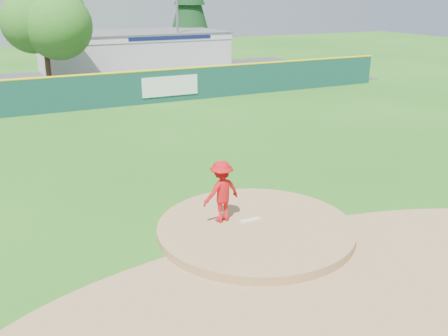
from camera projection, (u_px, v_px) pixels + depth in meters
name	position (u px, v px, depth m)	size (l,w,h in m)	color
ground	(255.00, 233.00, 13.99)	(120.00, 120.00, 0.00)	#286B19
pitchers_mound	(255.00, 233.00, 13.99)	(5.50, 5.50, 0.50)	#9E774C
pitching_rubber	(250.00, 220.00, 14.16)	(0.60, 0.15, 0.04)	white
infield_dirt_arc	(320.00, 286.00, 11.45)	(15.40, 15.40, 0.01)	#9E774C
parking_lot	(75.00, 84.00, 36.86)	(44.00, 16.00, 0.02)	#38383A
pitcher	(222.00, 191.00, 13.88)	(1.15, 0.66, 1.77)	red
van	(37.00, 90.00, 30.60)	(2.37, 5.15, 1.43)	silver
pool_building_grp	(133.00, 51.00, 43.04)	(15.20, 8.20, 3.31)	silver
fence_banners	(59.00, 95.00, 27.83)	(16.76, 0.04, 1.20)	#5C0D12
outfield_fence	(102.00, 90.00, 28.88)	(40.00, 0.14, 2.07)	#14413D
deciduous_tree	(43.00, 23.00, 32.83)	(5.60, 5.60, 7.36)	#382314
conifer_tree	(189.00, 3.00, 48.07)	(4.40, 4.40, 9.50)	#382314
light_pole_right	(177.00, 4.00, 40.48)	(1.75, 0.25, 10.00)	gray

